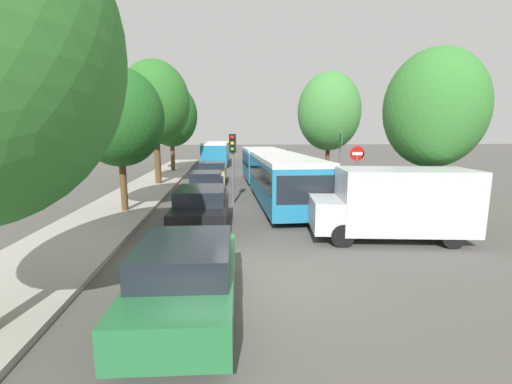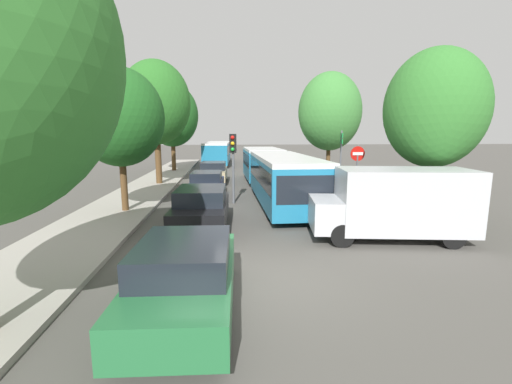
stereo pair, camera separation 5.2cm
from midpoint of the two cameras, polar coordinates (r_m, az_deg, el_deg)
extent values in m
plane|color=#4F4C47|center=(8.23, 2.36, -14.81)|extent=(200.00, 200.00, 0.00)
cube|color=#9E998E|center=(24.07, -16.66, 1.32)|extent=(3.20, 41.86, 0.14)
cube|color=teal|center=(16.50, 4.65, 2.05)|extent=(2.47, 8.96, 1.93)
cube|color=black|center=(16.46, 4.66, 3.25)|extent=(2.49, 8.60, 0.85)
cube|color=silver|center=(16.39, 4.70, 5.72)|extent=(2.47, 8.96, 0.19)
cube|color=teal|center=(24.83, 1.14, 4.65)|extent=(2.45, 6.13, 1.93)
cube|color=black|center=(24.80, 1.14, 5.45)|extent=(2.47, 5.89, 0.85)
cube|color=silver|center=(24.76, 1.14, 7.09)|extent=(2.45, 6.13, 0.19)
cylinder|color=black|center=(21.34, 2.27, 3.81)|extent=(1.78, 0.96, 1.77)
cube|color=black|center=(12.18, 8.39, 0.35)|extent=(2.11, 0.11, 1.03)
cylinder|color=black|center=(14.12, 10.72, -2.50)|extent=(0.29, 0.94, 0.94)
cylinder|color=black|center=(13.69, 2.59, -2.72)|extent=(0.29, 0.94, 0.94)
cylinder|color=black|center=(19.58, 6.02, 1.01)|extent=(0.29, 0.94, 0.94)
cylinder|color=black|center=(19.27, 0.14, 0.92)|extent=(0.29, 0.94, 0.94)
cylinder|color=black|center=(25.04, 3.42, 2.94)|extent=(0.29, 0.94, 0.94)
cylinder|color=black|center=(24.81, -1.18, 2.89)|extent=(0.29, 0.94, 0.94)
cube|color=teal|center=(39.35, -6.33, 6.53)|extent=(3.02, 11.53, 1.99)
cube|color=black|center=(39.33, -6.34, 7.05)|extent=(3.02, 10.96, 0.83)
cube|color=silver|center=(39.30, -6.36, 8.12)|extent=(3.02, 11.53, 0.20)
cylinder|color=black|center=(43.23, -7.43, 5.76)|extent=(0.34, 1.01, 0.99)
cylinder|color=black|center=(43.11, -4.59, 5.80)|extent=(0.34, 1.01, 0.99)
cylinder|color=black|center=(36.07, -8.33, 4.97)|extent=(0.34, 1.01, 0.99)
cylinder|color=black|center=(35.93, -4.94, 5.02)|extent=(0.34, 1.01, 0.99)
cube|color=#236638|center=(6.87, -11.40, -14.68)|extent=(1.96, 4.27, 0.68)
cube|color=black|center=(6.55, -11.71, -10.24)|extent=(1.73, 2.27, 0.52)
cylinder|color=black|center=(8.33, -15.17, -12.46)|extent=(0.25, 0.65, 0.64)
cylinder|color=black|center=(8.15, -4.57, -12.65)|extent=(0.25, 0.65, 0.64)
cylinder|color=black|center=(6.01, -20.98, -21.99)|extent=(0.25, 0.65, 0.64)
cylinder|color=black|center=(5.75, -5.41, -22.89)|extent=(0.25, 0.65, 0.64)
cube|color=black|center=(12.65, -8.91, -3.20)|extent=(2.00, 4.38, 0.70)
cube|color=black|center=(12.42, -9.03, -0.53)|extent=(1.77, 2.33, 0.53)
cylinder|color=black|center=(14.14, -11.39, -3.09)|extent=(0.25, 0.67, 0.66)
cylinder|color=black|center=(13.99, -5.16, -3.07)|extent=(0.25, 0.67, 0.66)
cylinder|color=black|center=(11.51, -13.40, -6.12)|extent=(0.25, 0.67, 0.66)
cylinder|color=black|center=(11.32, -5.71, -6.16)|extent=(0.25, 0.67, 0.66)
cube|color=navy|center=(18.80, -8.10, 0.91)|extent=(1.85, 4.05, 0.65)
cube|color=black|center=(18.63, -8.16, 2.60)|extent=(1.64, 2.15, 0.49)
cylinder|color=black|center=(20.17, -9.76, 0.70)|extent=(0.23, 0.62, 0.61)
cylinder|color=black|center=(20.05, -5.73, 0.74)|extent=(0.23, 0.62, 0.61)
cylinder|color=black|center=(17.68, -10.73, -0.60)|extent=(0.23, 0.62, 0.61)
cylinder|color=black|center=(17.54, -6.14, -0.56)|extent=(0.23, 0.62, 0.61)
cube|color=tan|center=(24.23, -7.01, 2.97)|extent=(1.96, 4.27, 0.68)
cube|color=black|center=(24.07, -7.06, 4.36)|extent=(1.73, 2.27, 0.52)
cylinder|color=black|center=(25.66, -8.46, 2.68)|extent=(0.25, 0.65, 0.64)
cylinder|color=black|center=(25.56, -5.11, 2.72)|extent=(0.25, 0.65, 0.64)
cylinder|color=black|center=(23.01, -9.09, 1.86)|extent=(0.25, 0.65, 0.64)
cylinder|color=black|center=(22.89, -5.37, 1.90)|extent=(0.25, 0.65, 0.64)
cube|color=#B7BABF|center=(11.97, 23.55, -1.24)|extent=(4.33, 2.53, 2.00)
cube|color=#B7BABF|center=(11.41, 11.57, -3.54)|extent=(1.15, 2.00, 1.00)
cylinder|color=black|center=(10.80, 14.29, -7.03)|extent=(0.75, 0.33, 0.72)
cylinder|color=black|center=(12.39, 12.72, -4.81)|extent=(0.75, 0.33, 0.72)
cylinder|color=black|center=(11.92, 30.11, -6.48)|extent=(0.75, 0.33, 0.72)
cylinder|color=black|center=(13.38, 26.81, -4.55)|extent=(0.75, 0.33, 0.72)
cylinder|color=#56595E|center=(16.72, -3.73, 3.81)|extent=(0.12, 0.12, 3.40)
cube|color=black|center=(16.64, -3.78, 8.09)|extent=(0.35, 0.28, 0.90)
sphere|color=red|center=(16.49, -3.85, 9.05)|extent=(0.18, 0.18, 0.18)
sphere|color=#EAAD14|center=(16.49, -3.84, 8.08)|extent=(0.18, 0.18, 0.18)
sphere|color=green|center=(16.50, -3.83, 7.10)|extent=(0.18, 0.18, 0.18)
cylinder|color=#56595E|center=(17.22, 16.46, 1.92)|extent=(0.08, 0.08, 2.40)
cylinder|color=red|center=(17.10, 16.67, 6.14)|extent=(0.70, 0.03, 0.70)
cube|color=white|center=(17.08, 16.69, 6.14)|extent=(0.50, 0.04, 0.14)
cylinder|color=#56595E|center=(21.69, 13.99, 5.16)|extent=(0.10, 0.10, 3.60)
cube|color=#197A38|center=(21.63, 14.15, 9.12)|extent=(0.40, 1.37, 0.28)
cube|color=#197A38|center=(21.63, 14.12, 8.22)|extent=(0.40, 1.37, 0.28)
cylinder|color=#51381E|center=(15.71, -21.06, 1.23)|extent=(0.28, 0.28, 2.55)
ellipsoid|color=#1E561E|center=(15.58, -21.70, 11.50)|extent=(3.66, 3.66, 4.09)
ellipsoid|color=#286623|center=(15.91, -22.37, 9.19)|extent=(2.19, 2.19, 2.25)
cylinder|color=#51381E|center=(23.64, -15.90, 5.14)|extent=(0.40, 0.40, 3.37)
ellipsoid|color=#286623|center=(23.66, -16.33, 14.10)|extent=(4.45, 4.45, 5.37)
ellipsoid|color=#286623|center=(23.82, -15.20, 12.17)|extent=(2.67, 2.67, 2.95)
cylinder|color=#51381E|center=(31.75, -13.53, 5.94)|extent=(0.38, 0.38, 2.95)
ellipsoid|color=#1E561E|center=(31.73, -13.79, 12.32)|extent=(4.59, 4.59, 5.50)
ellipsoid|color=#3D7F38|center=(32.06, -13.60, 10.82)|extent=(2.75, 2.75, 3.03)
cylinder|color=#51381E|center=(14.55, 26.84, 0.51)|extent=(0.25, 0.25, 2.70)
ellipsoid|color=#33752D|center=(14.43, 27.76, 12.22)|extent=(3.60, 3.60, 4.31)
ellipsoid|color=#33752D|center=(14.29, 27.75, 9.65)|extent=(2.16, 2.16, 2.37)
cylinder|color=#51381E|center=(25.40, 11.97, 5.07)|extent=(0.29, 0.29, 2.90)
ellipsoid|color=#3D7F38|center=(25.37, 12.25, 12.96)|extent=(4.43, 4.43, 5.47)
camera|label=1|loc=(0.03, -89.89, 0.02)|focal=24.00mm
camera|label=2|loc=(0.03, 90.11, -0.02)|focal=24.00mm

